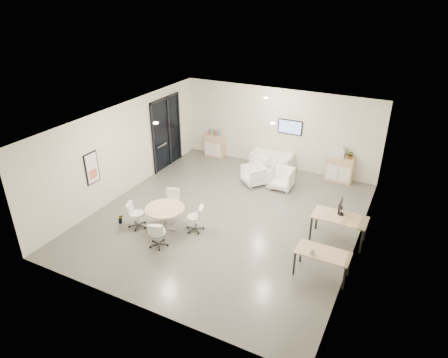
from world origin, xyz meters
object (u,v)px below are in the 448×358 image
sideboard_right (339,169)px  armchair_left (254,174)px  armchair_right (281,178)px  desk_rear (340,219)px  round_table (165,210)px  loveseat (272,161)px  sideboard_left (215,146)px  desk_front (323,255)px

sideboard_right → armchair_left: 3.24m
armchair_right → desk_rear: bearing=-44.8°
armchair_left → desk_rear: (3.60, -2.26, 0.32)m
desk_rear → round_table: (-4.82, -1.75, -0.08)m
desk_rear → round_table: desk_rear is taller
loveseat → round_table: bearing=-103.7°
sideboard_right → loveseat: bearing=-176.8°
round_table → loveseat: bearing=76.6°
sideboard_right → armchair_left: (-2.76, -1.70, -0.09)m
sideboard_left → loveseat: 2.69m
sideboard_right → sideboard_left: bearing=179.8°
armchair_right → round_table: (-2.22, -4.16, 0.22)m
sideboard_right → desk_rear: (0.84, -3.96, 0.23)m
sideboard_right → armchair_left: bearing=-148.3°
loveseat → sideboard_right: bearing=3.0°
armchair_left → desk_front: (3.58, -4.00, 0.23)m
sideboard_right → round_table: size_ratio=0.83×
sideboard_right → round_table: 6.96m
desk_rear → sideboard_right: bearing=102.2°
sideboard_right → armchair_right: size_ratio=1.17×
desk_rear → desk_front: 1.74m
loveseat → desk_front: 6.55m
armchair_left → desk_rear: bearing=6.9°
sideboard_left → loveseat: (2.68, -0.17, -0.14)m
loveseat → desk_front: (3.46, -5.55, 0.30)m
loveseat → round_table: 5.73m
sideboard_left → round_table: 5.89m
sideboard_left → sideboard_right: sideboard_right is taller
desk_rear → desk_front: desk_rear is taller
sideboard_right → desk_front: bearing=-81.8°
loveseat → armchair_left: bearing=-94.5°
sideboard_left → round_table: bearing=-76.7°
desk_rear → sideboard_left: bearing=147.3°
sideboard_right → round_table: (-3.97, -5.71, 0.15)m
round_table → desk_rear: bearing=20.0°
armchair_right → round_table: bearing=-120.1°
sideboard_right → armchair_right: 2.34m
sideboard_left → desk_rear: bearing=-32.8°
armchair_left → round_table: size_ratio=0.67×
desk_front → armchair_right: bearing=122.5°
round_table → armchair_right: bearing=61.9°
desk_front → armchair_left: bearing=132.5°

